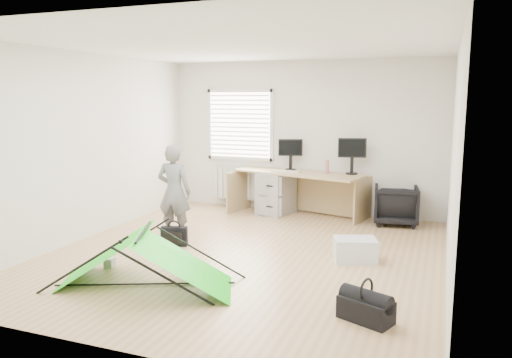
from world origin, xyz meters
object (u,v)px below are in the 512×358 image
(monitor_left, at_px, (291,159))
(person, at_px, (174,192))
(storage_crate, at_px, (355,250))
(duffel_bag, at_px, (366,310))
(monitor_right, at_px, (352,161))
(office_chair, at_px, (396,205))
(laptop_bag, at_px, (174,236))
(kite, at_px, (144,259))
(filing_cabinet, at_px, (276,193))
(thermos, at_px, (327,167))
(desk, at_px, (298,194))

(monitor_left, xyz_separation_m, person, (-1.10, -2.20, -0.28))
(storage_crate, bearing_deg, duffel_bag, -77.10)
(monitor_right, relative_size, person, 0.33)
(office_chair, relative_size, laptop_bag, 1.93)
(monitor_right, distance_m, office_chair, 1.02)
(monitor_right, relative_size, kite, 0.24)
(filing_cabinet, relative_size, thermos, 3.21)
(laptop_bag, xyz_separation_m, duffel_bag, (2.87, -1.46, -0.03))
(office_chair, relative_size, duffel_bag, 1.43)
(office_chair, bearing_deg, person, 27.01)
(filing_cabinet, xyz_separation_m, person, (-0.88, -2.05, 0.32))
(monitor_right, xyz_separation_m, thermos, (-0.40, -0.12, -0.11))
(filing_cabinet, bearing_deg, kite, -79.56)
(kite, bearing_deg, person, 86.57)
(filing_cabinet, relative_size, kite, 0.38)
(desk, distance_m, laptop_bag, 2.61)
(monitor_right, height_order, storage_crate, monitor_right)
(monitor_left, bearing_deg, thermos, -36.07)
(person, bearing_deg, thermos, -136.58)
(office_chair, distance_m, laptop_bag, 3.65)
(filing_cabinet, xyz_separation_m, office_chair, (2.08, -0.03, -0.05))
(monitor_left, height_order, office_chair, monitor_left)
(monitor_left, bearing_deg, laptop_bag, -129.97)
(monitor_right, xyz_separation_m, kite, (-1.57, -3.88, -0.69))
(monitor_left, xyz_separation_m, kite, (-0.47, -3.96, -0.67))
(filing_cabinet, distance_m, thermos, 1.06)
(filing_cabinet, bearing_deg, storage_crate, -36.06)
(person, height_order, kite, person)
(filing_cabinet, bearing_deg, monitor_right, 17.30)
(storage_crate, distance_m, duffel_bag, 1.75)
(thermos, bearing_deg, desk, 179.16)
(thermos, bearing_deg, monitor_left, 164.00)
(storage_crate, xyz_separation_m, duffel_bag, (0.39, -1.71, -0.04))
(person, bearing_deg, monitor_right, -140.61)
(thermos, height_order, person, person)
(filing_cabinet, bearing_deg, laptop_bag, -92.20)
(duffel_bag, bearing_deg, filing_cabinet, 142.03)
(filing_cabinet, height_order, person, person)
(office_chair, xyz_separation_m, person, (-2.96, -2.02, 0.38))
(filing_cabinet, xyz_separation_m, duffel_bag, (2.17, -3.84, -0.27))
(filing_cabinet, xyz_separation_m, kite, (-0.25, -3.81, -0.07))
(duffel_bag, bearing_deg, monitor_left, 138.59)
(monitor_left, distance_m, office_chair, 1.98)
(monitor_left, distance_m, thermos, 0.74)
(storage_crate, height_order, duffel_bag, storage_crate)
(office_chair, xyz_separation_m, laptop_bag, (-2.78, -2.36, -0.18))
(monitor_right, xyz_separation_m, duffel_bag, (0.85, -3.91, -0.89))
(thermos, relative_size, laptop_bag, 0.64)
(desk, bearing_deg, monitor_right, 21.35)
(desk, height_order, monitor_right, monitor_right)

